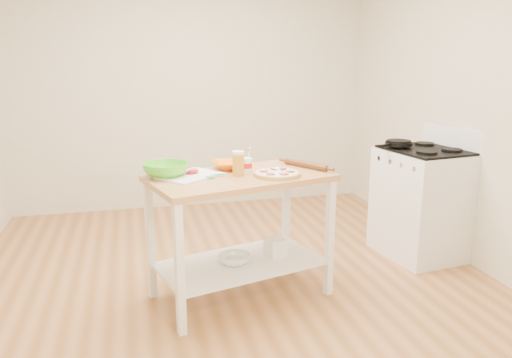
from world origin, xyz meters
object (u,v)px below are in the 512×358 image
at_px(cutting_board, 190,175).
at_px(rolling_pin, 306,165).
at_px(prep_island, 240,210).
at_px(yogurt_tub, 246,165).
at_px(shelf_bin, 276,247).
at_px(pizza, 277,173).
at_px(beer_pint, 238,163).
at_px(gas_stove, 421,202).
at_px(skillet, 398,143).
at_px(spatula, 215,175).
at_px(orange_bowl, 229,165).
at_px(green_bowl, 166,170).
at_px(knife, 182,173).
at_px(shelf_glass_bowl, 235,259).

relative_size(cutting_board, rolling_pin, 1.29).
relative_size(prep_island, yogurt_tub, 7.54).
distance_m(prep_island, shelf_bin, 0.43).
relative_size(pizza, yogurt_tub, 1.81).
height_order(prep_island, rolling_pin, rolling_pin).
relative_size(cutting_board, beer_pint, 2.97).
distance_m(gas_stove, rolling_pin, 1.28).
bearing_deg(skillet, spatula, 178.16).
bearing_deg(orange_bowl, pizza, -45.24).
bearing_deg(rolling_pin, green_bowl, -178.49).
bearing_deg(knife, pizza, -58.61).
relative_size(prep_island, spatula, 9.28).
relative_size(gas_stove, shelf_bin, 8.44).
bearing_deg(prep_island, cutting_board, 172.32).
height_order(beer_pint, yogurt_tub, yogurt_tub).
xyz_separation_m(skillet, spatula, (-1.67, -0.53, -0.06)).
height_order(knife, shelf_glass_bowl, knife).
xyz_separation_m(skillet, rolling_pin, (-0.97, -0.39, -0.05)).
bearing_deg(green_bowl, shelf_glass_bowl, -13.23).
height_order(cutting_board, knife, cutting_board).
bearing_deg(orange_bowl, shelf_bin, -25.27).
relative_size(skillet, pizza, 1.08).
relative_size(beer_pint, yogurt_tub, 0.94).
distance_m(prep_island, beer_pint, 0.33).
distance_m(orange_bowl, beer_pint, 0.22).
distance_m(cutting_board, shelf_bin, 0.85).
bearing_deg(pizza, shelf_bin, 75.29).
bearing_deg(yogurt_tub, cutting_board, -175.25).
xyz_separation_m(spatula, shelf_glass_bowl, (0.13, 0.00, -0.62)).
bearing_deg(pizza, prep_island, 161.95).
bearing_deg(shelf_bin, prep_island, -169.06).
xyz_separation_m(cutting_board, green_bowl, (-0.16, 0.03, 0.04)).
distance_m(prep_island, gas_stove, 1.73).
xyz_separation_m(pizza, orange_bowl, (-0.28, 0.28, 0.01)).
xyz_separation_m(gas_stove, skillet, (-0.19, 0.12, 0.50)).
xyz_separation_m(green_bowl, shelf_bin, (0.77, -0.03, -0.62)).
height_order(orange_bowl, beer_pint, beer_pint).
bearing_deg(shelf_glass_bowl, yogurt_tub, 43.13).
bearing_deg(yogurt_tub, pizza, -41.38).
distance_m(orange_bowl, shelf_bin, 0.70).
relative_size(spatula, shelf_bin, 1.11).
xyz_separation_m(prep_island, knife, (-0.39, 0.09, 0.27)).
height_order(beer_pint, rolling_pin, beer_pint).
relative_size(spatula, yogurt_tub, 0.81).
height_order(knife, shelf_bin, knife).
bearing_deg(knife, prep_island, -56.90).
relative_size(knife, green_bowl, 0.69).
height_order(yogurt_tub, shelf_bin, yogurt_tub).
relative_size(gas_stove, knife, 5.31).
distance_m(knife, beer_pint, 0.40).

